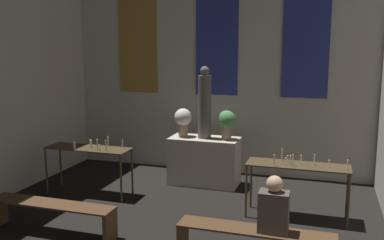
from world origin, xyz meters
The scene contains 10 objects.
wall_back centered at (0.00, 10.82, 2.65)m, with size 6.63×0.16×5.24m.
altar centered at (0.00, 9.85, 0.46)m, with size 1.35×0.64×0.93m.
statue centered at (0.00, 9.85, 1.58)m, with size 0.25×0.25×1.39m.
flower_vase_left centered at (-0.44, 9.85, 1.27)m, with size 0.34×0.34×0.56m.
flower_vase_right centered at (0.44, 9.85, 1.27)m, with size 0.34×0.34×0.56m.
candle_rack_left centered at (-1.85, 8.65, 0.77)m, with size 1.58×0.50×1.07m.
candle_rack_right centered at (1.86, 8.65, 0.77)m, with size 1.58×0.50×1.07m.
pew_back_left centered at (-1.47, 6.98, 0.34)m, with size 1.95×0.36×0.46m.
pew_back_right centered at (1.47, 6.98, 0.34)m, with size 1.95×0.36×0.46m.
person_seated centered at (1.69, 6.98, 0.77)m, with size 0.36×0.24×0.71m.
Camera 1 is at (2.24, 2.02, 2.69)m, focal length 40.00 mm.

